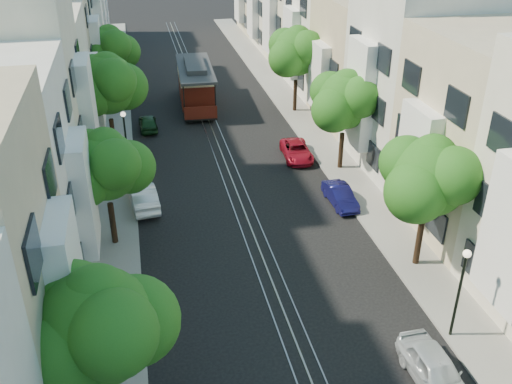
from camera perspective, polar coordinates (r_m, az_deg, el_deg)
ground at (r=43.36m, az=-4.29°, el=6.00°), size 200.00×200.00×0.00m
sidewalk_east at (r=44.81m, az=4.98°, el=6.81°), size 2.50×80.00×0.12m
sidewalk_west at (r=43.06m, az=-13.91°, el=5.14°), size 2.50×80.00×0.12m
rail_left at (r=43.30m, az=-5.01°, el=5.95°), size 0.06×80.00×0.02m
rail_slot at (r=43.36m, az=-4.29°, el=6.02°), size 0.06×80.00×0.02m
rail_right at (r=43.43m, az=-3.57°, el=6.08°), size 0.06×80.00×0.02m
lane_line at (r=43.36m, az=-4.29°, el=6.01°), size 0.08×80.00×0.01m
townhouses_east at (r=44.69m, az=11.13°, el=13.26°), size 7.75×72.00×12.00m
townhouses_west at (r=41.80m, az=-21.14°, el=10.72°), size 7.75×72.00×11.76m
tree_e_b at (r=26.93m, az=17.04°, el=1.28°), size 4.93×4.08×6.68m
tree_e_c at (r=36.14m, az=8.97°, el=8.90°), size 4.84×3.99×6.52m
tree_e_d at (r=46.04m, az=4.16°, el=13.73°), size 5.01×4.16×6.85m
tree_w_a at (r=18.15m, az=-15.43°, el=-13.03°), size 4.93×4.08×6.68m
tree_w_b at (r=28.48m, az=-14.74°, el=2.38°), size 4.72×3.87×6.27m
tree_w_c at (r=38.51m, az=-14.62°, el=10.29°), size 5.13×4.28×7.09m
tree_w_d at (r=49.23m, az=-14.39°, el=13.59°), size 4.84×3.99×6.52m
lamp_east at (r=23.83m, az=19.84°, el=-8.36°), size 0.32×0.32×4.16m
lamp_west at (r=36.42m, az=-12.94°, el=5.71°), size 0.32×0.32×4.16m
cable_car at (r=48.28m, az=-6.04°, el=10.81°), size 3.14×8.93×3.39m
parked_car_e_near at (r=22.96m, az=17.49°, el=-16.67°), size 1.68×3.95×1.33m
parked_car_e_mid at (r=33.39m, az=8.42°, el=-0.37°), size 1.31×3.39×1.10m
parked_car_e_far at (r=38.84m, az=4.09°, el=4.12°), size 2.04×3.98×1.08m
parked_car_w_mid at (r=33.46m, az=-11.26°, el=-0.34°), size 1.87×4.19×1.34m
parked_car_w_far at (r=44.25m, az=-10.76°, el=6.83°), size 1.42×3.32×1.12m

